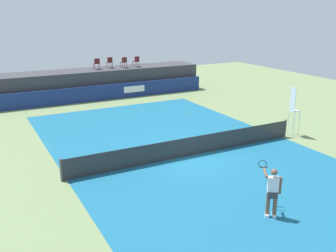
{
  "coord_description": "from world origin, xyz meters",
  "views": [
    {
      "loc": [
        -9.09,
        -14.89,
        6.82
      ],
      "look_at": [
        -0.15,
        2.0,
        1.0
      ],
      "focal_mm": 40.83,
      "sensor_mm": 36.0,
      "label": 1
    }
  ],
  "objects_px": {
    "tennis_ball": "(189,113)",
    "umpire_chair": "(293,108)",
    "net_post_near": "(61,170)",
    "spectator_chair_far_left": "(97,63)",
    "tennis_player": "(272,191)",
    "spectator_chair_left": "(109,62)",
    "spectator_chair_center": "(124,62)",
    "net_post_far": "(285,128)",
    "spectator_chair_right": "(136,61)"
  },
  "relations": [
    {
      "from": "spectator_chair_left",
      "to": "spectator_chair_center",
      "type": "bearing_deg",
      "value": -24.21
    },
    {
      "from": "spectator_chair_left",
      "to": "tennis_player",
      "type": "height_order",
      "value": "spectator_chair_left"
    },
    {
      "from": "umpire_chair",
      "to": "net_post_near",
      "type": "height_order",
      "value": "umpire_chair"
    },
    {
      "from": "spectator_chair_right",
      "to": "umpire_chair",
      "type": "bearing_deg",
      "value": -78.63
    },
    {
      "from": "spectator_chair_center",
      "to": "umpire_chair",
      "type": "xyz_separation_m",
      "value": [
        4.13,
        -14.96,
        -1.11
      ]
    },
    {
      "from": "spectator_chair_far_left",
      "to": "spectator_chair_left",
      "type": "xyz_separation_m",
      "value": [
        1.18,
        0.26,
        0.0
      ]
    },
    {
      "from": "net_post_far",
      "to": "umpire_chair",
      "type": "bearing_deg",
      "value": 2.28
    },
    {
      "from": "net_post_near",
      "to": "tennis_ball",
      "type": "height_order",
      "value": "net_post_near"
    },
    {
      "from": "spectator_chair_left",
      "to": "spectator_chair_far_left",
      "type": "bearing_deg",
      "value": -167.4
    },
    {
      "from": "umpire_chair",
      "to": "tennis_ball",
      "type": "relative_size",
      "value": 40.59
    },
    {
      "from": "umpire_chair",
      "to": "net_post_far",
      "type": "bearing_deg",
      "value": -177.72
    },
    {
      "from": "spectator_chair_right",
      "to": "umpire_chair",
      "type": "height_order",
      "value": "spectator_chair_right"
    },
    {
      "from": "net_post_near",
      "to": "tennis_ball",
      "type": "xyz_separation_m",
      "value": [
        10.29,
        6.87,
        -0.46
      ]
    },
    {
      "from": "spectator_chair_right",
      "to": "tennis_ball",
      "type": "distance_m",
      "value": 8.55
    },
    {
      "from": "spectator_chair_right",
      "to": "net_post_far",
      "type": "xyz_separation_m",
      "value": [
        2.51,
        -14.98,
        -2.19
      ]
    },
    {
      "from": "tennis_ball",
      "to": "umpire_chair",
      "type": "bearing_deg",
      "value": -69.13
    },
    {
      "from": "net_post_near",
      "to": "spectator_chair_right",
      "type": "bearing_deg",
      "value": 56.57
    },
    {
      "from": "net_post_far",
      "to": "spectator_chair_left",
      "type": "bearing_deg",
      "value": 106.96
    },
    {
      "from": "net_post_near",
      "to": "tennis_player",
      "type": "height_order",
      "value": "tennis_player"
    },
    {
      "from": "tennis_player",
      "to": "tennis_ball",
      "type": "relative_size",
      "value": 26.03
    },
    {
      "from": "spectator_chair_far_left",
      "to": "spectator_chair_center",
      "type": "xyz_separation_m",
      "value": [
        2.26,
        -0.22,
        0.0
      ]
    },
    {
      "from": "umpire_chair",
      "to": "tennis_ball",
      "type": "height_order",
      "value": "umpire_chair"
    },
    {
      "from": "spectator_chair_left",
      "to": "tennis_ball",
      "type": "distance_m",
      "value": 9.37
    },
    {
      "from": "umpire_chair",
      "to": "tennis_player",
      "type": "xyz_separation_m",
      "value": [
        -7.18,
        -6.21,
        -0.63
      ]
    },
    {
      "from": "net_post_far",
      "to": "tennis_player",
      "type": "bearing_deg",
      "value": -137.22
    },
    {
      "from": "spectator_chair_far_left",
      "to": "spectator_chair_center",
      "type": "distance_m",
      "value": 2.27
    },
    {
      "from": "spectator_chair_center",
      "to": "umpire_chair",
      "type": "relative_size",
      "value": 0.32
    },
    {
      "from": "net_post_far",
      "to": "tennis_ball",
      "type": "bearing_deg",
      "value": 107.08
    },
    {
      "from": "spectator_chair_far_left",
      "to": "net_post_near",
      "type": "xyz_separation_m",
      "value": [
        -6.51,
        -15.2,
        -2.19
      ]
    },
    {
      "from": "spectator_chair_center",
      "to": "tennis_ball",
      "type": "xyz_separation_m",
      "value": [
        1.52,
        -8.11,
        -2.66
      ]
    },
    {
      "from": "net_post_far",
      "to": "tennis_ball",
      "type": "xyz_separation_m",
      "value": [
        -2.11,
        6.87,
        -0.46
      ]
    },
    {
      "from": "spectator_chair_left",
      "to": "umpire_chair",
      "type": "height_order",
      "value": "spectator_chair_left"
    },
    {
      "from": "umpire_chair",
      "to": "net_post_far",
      "type": "relative_size",
      "value": 2.76
    },
    {
      "from": "spectator_chair_center",
      "to": "net_post_far",
      "type": "height_order",
      "value": "spectator_chair_center"
    },
    {
      "from": "spectator_chair_far_left",
      "to": "spectator_chair_left",
      "type": "distance_m",
      "value": 1.21
    },
    {
      "from": "spectator_chair_left",
      "to": "spectator_chair_right",
      "type": "distance_m",
      "value": 2.26
    },
    {
      "from": "tennis_ball",
      "to": "spectator_chair_center",
      "type": "bearing_deg",
      "value": 100.63
    },
    {
      "from": "spectator_chair_right",
      "to": "spectator_chair_center",
      "type": "bearing_deg",
      "value": -179.64
    },
    {
      "from": "spectator_chair_left",
      "to": "tennis_ball",
      "type": "xyz_separation_m",
      "value": [
        2.61,
        -8.6,
        -2.66
      ]
    },
    {
      "from": "spectator_chair_center",
      "to": "umpire_chair",
      "type": "bearing_deg",
      "value": -74.55
    },
    {
      "from": "umpire_chair",
      "to": "net_post_far",
      "type": "xyz_separation_m",
      "value": [
        -0.5,
        -0.02,
        -1.09
      ]
    },
    {
      "from": "net_post_near",
      "to": "net_post_far",
      "type": "xyz_separation_m",
      "value": [
        12.4,
        0.0,
        0.0
      ]
    },
    {
      "from": "net_post_far",
      "to": "spectator_chair_right",
      "type": "bearing_deg",
      "value": 99.5
    },
    {
      "from": "spectator_chair_left",
      "to": "spectator_chair_right",
      "type": "height_order",
      "value": "same"
    },
    {
      "from": "spectator_chair_right",
      "to": "tennis_ball",
      "type": "relative_size",
      "value": 13.06
    },
    {
      "from": "spectator_chair_center",
      "to": "net_post_far",
      "type": "relative_size",
      "value": 0.89
    },
    {
      "from": "umpire_chair",
      "to": "spectator_chair_far_left",
      "type": "bearing_deg",
      "value": 112.84
    },
    {
      "from": "spectator_chair_far_left",
      "to": "tennis_player",
      "type": "height_order",
      "value": "spectator_chair_far_left"
    },
    {
      "from": "tennis_player",
      "to": "spectator_chair_left",
      "type": "bearing_deg",
      "value": 84.8
    },
    {
      "from": "spectator_chair_center",
      "to": "spectator_chair_left",
      "type": "bearing_deg",
      "value": 155.79
    }
  ]
}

